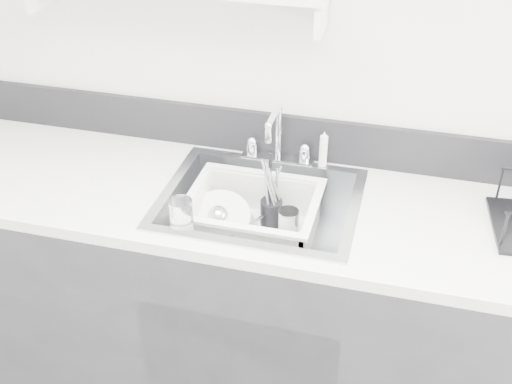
# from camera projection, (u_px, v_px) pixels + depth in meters

# --- Properties ---
(room_shell) EXTENTS (3.50, 3.00, 2.60)m
(room_shell) POSITION_uv_depth(u_px,v_px,m) (133.00, 73.00, 1.01)
(room_shell) COLOR silver
(room_shell) RESTS_ON ground
(counter_run) EXTENTS (3.20, 0.62, 0.92)m
(counter_run) POSITION_uv_depth(u_px,v_px,m) (260.00, 304.00, 2.33)
(counter_run) COLOR #28282B
(counter_run) RESTS_ON ground
(backsplash) EXTENTS (3.20, 0.02, 0.16)m
(backsplash) POSITION_uv_depth(u_px,v_px,m) (281.00, 135.00, 2.27)
(backsplash) COLOR black
(backsplash) RESTS_ON counter_run
(sink) EXTENTS (0.64, 0.52, 0.20)m
(sink) POSITION_uv_depth(u_px,v_px,m) (260.00, 222.00, 2.13)
(sink) COLOR silver
(sink) RESTS_ON counter_run
(faucet) EXTENTS (0.26, 0.18, 0.23)m
(faucet) POSITION_uv_depth(u_px,v_px,m) (278.00, 147.00, 2.24)
(faucet) COLOR silver
(faucet) RESTS_ON counter_run
(side_sprayer) EXTENTS (0.03, 0.03, 0.14)m
(side_sprayer) POSITION_uv_depth(u_px,v_px,m) (323.00, 149.00, 2.21)
(side_sprayer) COLOR white
(side_sprayer) RESTS_ON counter_run
(wash_tub) EXTENTS (0.43, 0.35, 0.17)m
(wash_tub) POSITION_uv_depth(u_px,v_px,m) (253.00, 218.00, 2.13)
(wash_tub) COLOR white
(wash_tub) RESTS_ON sink
(plate_stack) EXTENTS (0.27, 0.27, 0.11)m
(plate_stack) POSITION_uv_depth(u_px,v_px,m) (220.00, 226.00, 2.16)
(plate_stack) COLOR white
(plate_stack) RESTS_ON wash_tub
(utensil_cup) EXTENTS (0.08, 0.08, 0.25)m
(utensil_cup) POSITION_uv_depth(u_px,v_px,m) (271.00, 210.00, 2.19)
(utensil_cup) COLOR black
(utensil_cup) RESTS_ON wash_tub
(ladle) EXTENTS (0.31, 0.18, 0.09)m
(ladle) POSITION_uv_depth(u_px,v_px,m) (238.00, 228.00, 2.13)
(ladle) COLOR silver
(ladle) RESTS_ON wash_tub
(tumbler_in_tub) EXTENTS (0.07, 0.07, 0.10)m
(tumbler_in_tub) POSITION_uv_depth(u_px,v_px,m) (288.00, 223.00, 2.14)
(tumbler_in_tub) COLOR white
(tumbler_in_tub) RESTS_ON wash_tub
(tumbler_counter) EXTENTS (0.08, 0.08, 0.10)m
(tumbler_counter) POSITION_uv_depth(u_px,v_px,m) (181.00, 215.00, 1.92)
(tumbler_counter) COLOR white
(tumbler_counter) RESTS_ON counter_run
(bowl_small) EXTENTS (0.11, 0.11, 0.03)m
(bowl_small) POSITION_uv_depth(u_px,v_px,m) (284.00, 254.00, 2.06)
(bowl_small) COLOR white
(bowl_small) RESTS_ON wash_tub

